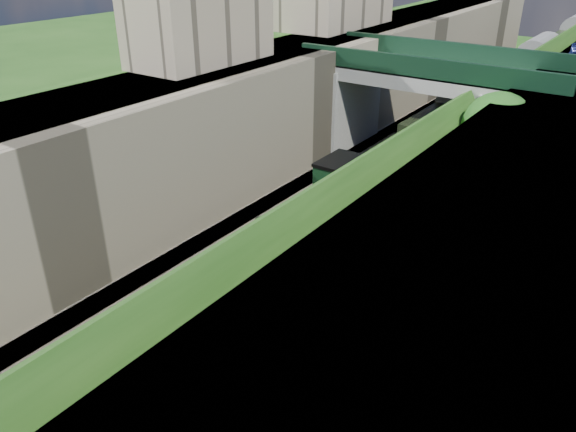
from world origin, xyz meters
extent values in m
plane|color=#1E4714|center=(0.00, 0.00, 0.00)|extent=(160.00, 160.00, 0.00)
cube|color=#473F38|center=(0.00, 20.00, 0.10)|extent=(10.00, 90.00, 0.20)
cube|color=#756B56|center=(-5.50, 20.00, 3.50)|extent=(1.00, 90.00, 7.00)
cube|color=#262628|center=(-9.00, 20.00, 3.50)|extent=(6.00, 90.00, 7.00)
cube|color=#262628|center=(9.50, 20.00, 3.12)|extent=(8.00, 90.00, 6.25)
cube|color=#1E4714|center=(5.00, 20.00, 2.70)|extent=(4.02, 90.00, 6.36)
sphere|color=#194C14|center=(6.10, -0.01, 4.68)|extent=(1.28, 1.28, 1.28)
sphere|color=#194C14|center=(5.62, 1.28, 3.91)|extent=(1.54, 1.54, 1.54)
sphere|color=#194C14|center=(5.62, 4.03, 3.90)|extent=(2.27, 2.27, 2.27)
sphere|color=#194C14|center=(4.85, 7.51, 2.66)|extent=(1.26, 1.26, 1.26)
sphere|color=#194C14|center=(6.11, 11.81, 4.70)|extent=(1.88, 1.88, 1.88)
sphere|color=#194C14|center=(5.01, 14.13, 2.91)|extent=(1.92, 1.92, 1.92)
sphere|color=#194C14|center=(5.09, 16.19, 3.04)|extent=(2.30, 2.30, 2.30)
sphere|color=#194C14|center=(5.89, 19.15, 4.34)|extent=(1.36, 1.36, 1.36)
sphere|color=#194C14|center=(4.16, 23.30, 1.53)|extent=(1.56, 1.56, 1.56)
sphere|color=#194C14|center=(4.12, 26.07, 1.47)|extent=(1.51, 1.51, 1.51)
sphere|color=#194C14|center=(3.80, 29.25, 0.94)|extent=(2.26, 2.26, 2.26)
sphere|color=#194C14|center=(5.34, 31.07, 3.46)|extent=(1.30, 1.30, 1.30)
sphere|color=#194C14|center=(4.96, 34.62, 2.83)|extent=(1.91, 1.91, 1.91)
sphere|color=#194C14|center=(5.45, 37.31, 3.63)|extent=(1.60, 1.60, 1.60)
sphere|color=#194C14|center=(4.81, 41.96, 2.60)|extent=(1.38, 1.38, 1.38)
sphere|color=#194C14|center=(3.95, 47.12, 1.19)|extent=(1.66, 1.66, 1.66)
cube|color=black|center=(-2.00, 20.00, 0.24)|extent=(2.50, 90.00, 0.07)
cube|color=brown|center=(-2.72, 20.00, 0.33)|extent=(0.08, 90.00, 0.14)
cube|color=brown|center=(-1.28, 20.00, 0.33)|extent=(0.08, 90.00, 0.14)
cube|color=black|center=(1.20, 20.00, 0.24)|extent=(2.50, 90.00, 0.07)
cube|color=brown|center=(0.48, 20.00, 0.33)|extent=(0.08, 90.00, 0.14)
cube|color=brown|center=(1.92, 20.00, 0.33)|extent=(0.08, 90.00, 0.14)
cube|color=gray|center=(0.50, 24.00, 5.70)|extent=(16.00, 6.00, 0.90)
cube|color=black|center=(0.50, 21.15, 6.65)|extent=(16.00, 0.30, 1.20)
cube|color=black|center=(0.50, 26.85, 6.65)|extent=(16.00, 0.30, 1.20)
cube|color=gray|center=(-5.50, 24.00, 2.85)|extent=(1.40, 6.40, 5.70)
cube|color=gray|center=(5.20, 24.00, 2.85)|extent=(2.40, 6.40, 5.70)
cube|color=gray|center=(-9.50, 14.00, 9.00)|extent=(4.00, 8.00, 4.00)
cylinder|color=black|center=(5.80, 18.56, 2.20)|extent=(0.30, 0.30, 4.40)
sphere|color=#194C14|center=(5.80, 18.56, 4.80)|extent=(3.60, 3.60, 3.60)
sphere|color=#194C14|center=(6.30, 19.36, 4.20)|extent=(2.40, 2.40, 2.40)
cube|color=black|center=(1.20, 8.36, 0.50)|extent=(2.40, 8.40, 0.60)
cube|color=black|center=(1.20, 9.36, 1.05)|extent=(2.70, 10.00, 0.35)
cube|color=maroon|center=(1.20, 4.26, 0.95)|extent=(2.70, 0.25, 0.70)
cylinder|color=black|center=(1.20, 8.56, 2.35)|extent=(1.90, 5.60, 1.90)
cylinder|color=black|center=(1.20, 5.26, 2.35)|extent=(1.96, 1.80, 1.96)
cylinder|color=white|center=(1.20, 4.28, 2.35)|extent=(1.10, 0.05, 1.10)
cylinder|color=black|center=(1.20, 5.26, 3.55)|extent=(0.44, 0.44, 0.90)
sphere|color=black|center=(1.20, 7.56, 3.35)|extent=(0.76, 0.76, 0.76)
cylinder|color=#A57F33|center=(1.20, 9.36, 3.45)|extent=(0.32, 0.32, 0.50)
cube|color=black|center=(1.20, 12.16, 2.50)|extent=(2.75, 2.40, 2.80)
cube|color=black|center=(1.20, 12.16, 3.95)|extent=(2.85, 2.50, 0.15)
cube|color=black|center=(-0.05, 5.76, 0.85)|extent=(0.60, 1.40, 0.90)
cube|color=black|center=(2.45, 5.76, 0.85)|extent=(0.60, 1.40, 0.90)
cube|color=black|center=(1.20, 16.56, 0.45)|extent=(2.30, 6.00, 0.50)
cube|color=black|center=(1.20, 16.56, 0.70)|extent=(2.60, 6.00, 0.50)
cube|color=black|center=(1.20, 16.56, 1.90)|extent=(2.70, 6.00, 2.40)
cube|color=black|center=(1.20, 16.56, 3.15)|extent=(2.50, 5.60, 0.20)
cube|color=black|center=(1.20, 29.16, 0.40)|extent=(2.30, 17.00, 0.40)
cube|color=black|center=(1.20, 29.16, 0.65)|extent=(2.50, 17.00, 0.50)
cube|color=black|center=(1.20, 29.16, 2.15)|extent=(2.80, 18.00, 2.70)
cube|color=slate|center=(1.20, 29.16, 3.65)|extent=(2.90, 18.00, 0.50)
cube|color=black|center=(1.20, 47.96, 0.40)|extent=(2.30, 17.00, 0.40)
cube|color=black|center=(1.20, 47.96, 0.65)|extent=(2.50, 17.00, 0.50)
cube|color=black|center=(1.20, 47.96, 2.15)|extent=(2.80, 18.00, 2.70)
cube|color=slate|center=(1.20, 47.96, 3.65)|extent=(2.90, 18.00, 0.50)
cube|color=black|center=(1.20, 66.76, 0.40)|extent=(2.30, 17.00, 0.40)
cube|color=black|center=(1.20, 66.76, 0.65)|extent=(2.50, 17.00, 0.50)
cube|color=black|center=(1.20, 66.76, 2.15)|extent=(2.80, 18.00, 2.70)
camera|label=1|loc=(12.58, -9.31, 13.44)|focal=35.00mm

